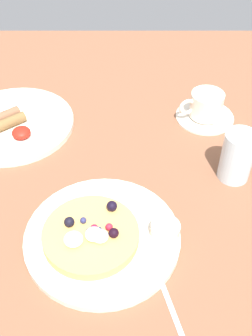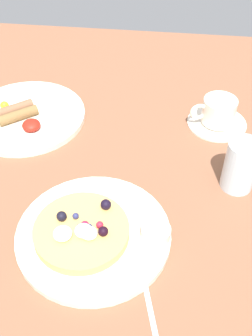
# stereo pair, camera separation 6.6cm
# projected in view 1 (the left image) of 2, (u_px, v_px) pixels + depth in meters

# --- Properties ---
(ground_plane) EXTENTS (1.76, 1.33, 0.03)m
(ground_plane) POSITION_uv_depth(u_px,v_px,m) (100.00, 195.00, 0.79)
(ground_plane) COLOR brown
(pancake_plate) EXTENTS (0.26, 0.26, 0.01)m
(pancake_plate) POSITION_uv_depth(u_px,v_px,m) (103.00, 237.00, 0.70)
(pancake_plate) COLOR white
(pancake_plate) RESTS_ON ground_plane
(pancake_with_berries) EXTENTS (0.16, 0.16, 0.04)m
(pancake_with_berries) POSITION_uv_depth(u_px,v_px,m) (91.00, 235.00, 0.68)
(pancake_with_berries) COLOR #DFAC5B
(pancake_with_berries) RESTS_ON pancake_plate
(syrup_ramekin) EXTENTS (0.05, 0.05, 0.03)m
(syrup_ramekin) POSITION_uv_depth(u_px,v_px,m) (166.00, 230.00, 0.68)
(syrup_ramekin) COLOR white
(syrup_ramekin) RESTS_ON pancake_plate
(breakfast_plate) EXTENTS (0.27, 0.27, 0.01)m
(breakfast_plate) POSITION_uv_depth(u_px,v_px,m) (13.00, 124.00, 0.92)
(breakfast_plate) COLOR #F3E6CF
(breakfast_plate) RESTS_ON ground_plane
(fried_breakfast) EXTENTS (0.14, 0.12, 0.03)m
(fried_breakfast) POSITION_uv_depth(u_px,v_px,m) (4.00, 122.00, 0.90)
(fried_breakfast) COLOR brown
(fried_breakfast) RESTS_ON breakfast_plate
(coffee_saucer) EXTENTS (0.13, 0.13, 0.01)m
(coffee_saucer) POSITION_uv_depth(u_px,v_px,m) (205.00, 116.00, 0.94)
(coffee_saucer) COLOR white
(coffee_saucer) RESTS_ON ground_plane
(coffee_cup) EXTENTS (0.10, 0.07, 0.06)m
(coffee_cup) POSITION_uv_depth(u_px,v_px,m) (206.00, 104.00, 0.92)
(coffee_cup) COLOR white
(coffee_cup) RESTS_ON coffee_saucer
(water_glass) EXTENTS (0.06, 0.06, 0.10)m
(water_glass) POSITION_uv_depth(u_px,v_px,m) (237.00, 156.00, 0.78)
(water_glass) COLOR silver
(water_glass) RESTS_ON ground_plane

